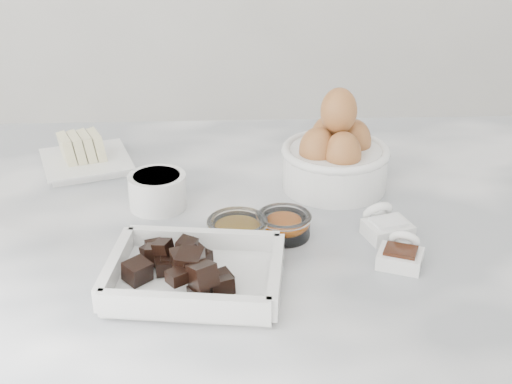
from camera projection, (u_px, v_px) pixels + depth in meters
marble_slab at (241, 245)px, 0.91m from camera, size 1.20×0.80×0.04m
chocolate_dish at (195, 270)px, 0.78m from camera, size 0.21×0.17×0.05m
butter_plate at (84, 156)px, 1.07m from camera, size 0.16×0.16×0.05m
sugar_ramekin at (157, 189)px, 0.95m from camera, size 0.08×0.08×0.05m
egg_bowl at (335, 156)px, 1.00m from camera, size 0.15×0.15×0.15m
honey_bowl at (237, 231)px, 0.87m from camera, size 0.08×0.08×0.03m
zest_bowl at (284, 224)px, 0.89m from camera, size 0.07×0.07×0.03m
vanilla_spoon at (401, 253)px, 0.83m from camera, size 0.06×0.07×0.04m
salt_spoon at (385, 225)px, 0.89m from camera, size 0.07×0.08×0.04m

